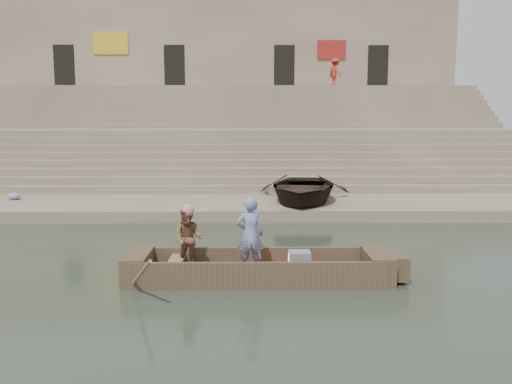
{
  "coord_description": "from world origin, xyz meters",
  "views": [
    {
      "loc": [
        2.76,
        -11.16,
        3.49
      ],
      "look_at": [
        2.94,
        3.47,
        1.4
      ],
      "focal_mm": 37.84,
      "sensor_mm": 36.0,
      "label": 1
    }
  ],
  "objects_px": {
    "standing_man": "(250,235)",
    "television": "(299,261)",
    "beached_rowboat": "(302,188)",
    "pedestrian": "(335,72)",
    "rowing_man": "(188,239)",
    "main_rowboat": "(258,275)"
  },
  "relations": [
    {
      "from": "standing_man",
      "to": "rowing_man",
      "type": "bearing_deg",
      "value": -14.31
    },
    {
      "from": "television",
      "to": "beached_rowboat",
      "type": "bearing_deg",
      "value": 83.96
    },
    {
      "from": "main_rowboat",
      "to": "standing_man",
      "type": "xyz_separation_m",
      "value": [
        -0.17,
        -0.13,
        0.9
      ]
    },
    {
      "from": "rowing_man",
      "to": "beached_rowboat",
      "type": "xyz_separation_m",
      "value": [
        3.2,
        7.98,
        0.0
      ]
    },
    {
      "from": "television",
      "to": "beached_rowboat",
      "type": "xyz_separation_m",
      "value": [
        0.85,
        8.06,
        0.47
      ]
    },
    {
      "from": "rowing_man",
      "to": "beached_rowboat",
      "type": "height_order",
      "value": "rowing_man"
    },
    {
      "from": "television",
      "to": "rowing_man",
      "type": "bearing_deg",
      "value": 178.06
    },
    {
      "from": "rowing_man",
      "to": "television",
      "type": "relative_size",
      "value": 2.91
    },
    {
      "from": "main_rowboat",
      "to": "pedestrian",
      "type": "height_order",
      "value": "pedestrian"
    },
    {
      "from": "television",
      "to": "pedestrian",
      "type": "distance_m",
      "value": 22.78
    },
    {
      "from": "television",
      "to": "standing_man",
      "type": "bearing_deg",
      "value": -172.99
    },
    {
      "from": "rowing_man",
      "to": "pedestrian",
      "type": "relative_size",
      "value": 0.81
    },
    {
      "from": "standing_man",
      "to": "pedestrian",
      "type": "relative_size",
      "value": 0.96
    },
    {
      "from": "rowing_man",
      "to": "pedestrian",
      "type": "bearing_deg",
      "value": 83.16
    },
    {
      "from": "main_rowboat",
      "to": "rowing_man",
      "type": "relative_size",
      "value": 3.74
    },
    {
      "from": "rowing_man",
      "to": "beached_rowboat",
      "type": "bearing_deg",
      "value": 77.89
    },
    {
      "from": "standing_man",
      "to": "pedestrian",
      "type": "height_order",
      "value": "pedestrian"
    },
    {
      "from": "beached_rowboat",
      "to": "pedestrian",
      "type": "height_order",
      "value": "pedestrian"
    },
    {
      "from": "standing_man",
      "to": "television",
      "type": "xyz_separation_m",
      "value": [
        1.04,
        0.13,
        -0.59
      ]
    },
    {
      "from": "main_rowboat",
      "to": "pedestrian",
      "type": "xyz_separation_m",
      "value": [
        4.96,
        21.7,
        5.92
      ]
    },
    {
      "from": "beached_rowboat",
      "to": "pedestrian",
      "type": "distance_m",
      "value": 14.93
    },
    {
      "from": "standing_man",
      "to": "television",
      "type": "relative_size",
      "value": 3.46
    }
  ]
}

